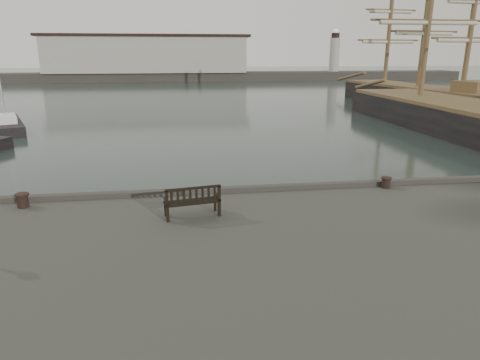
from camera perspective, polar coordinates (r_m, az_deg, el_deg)
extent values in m
plane|color=black|center=(16.18, -2.94, -6.75)|extent=(400.00, 400.00, 0.00)
cube|color=#383530|center=(106.95, -7.73, 13.51)|extent=(140.00, 8.00, 2.00)
cube|color=#A19E95|center=(107.02, -12.29, 15.98)|extent=(46.00, 9.00, 8.00)
cube|color=black|center=(107.09, -12.44, 18.27)|extent=(48.00, 9.50, 0.60)
cylinder|color=#A19E95|center=(113.81, 12.47, 15.98)|extent=(2.40, 2.40, 8.00)
sphere|color=silver|center=(113.92, 12.65, 18.69)|extent=(1.61, 1.61, 1.61)
cube|color=black|center=(13.20, -6.41, -2.89)|extent=(1.77, 0.85, 0.04)
cube|color=black|center=(12.88, -6.23, -2.18)|extent=(1.68, 0.34, 0.51)
cube|color=black|center=(13.28, -6.38, -3.84)|extent=(1.65, 0.75, 0.47)
cylinder|color=black|center=(15.64, -27.00, -2.44)|extent=(0.58, 0.58, 0.46)
cylinder|color=black|center=(16.84, 18.89, -0.33)|extent=(0.49, 0.49, 0.41)
cube|color=black|center=(42.46, -28.67, 6.00)|extent=(5.59, 9.13, 1.40)
cube|color=silver|center=(42.32, -28.85, 7.33)|extent=(2.64, 3.48, 0.60)
cube|color=black|center=(58.17, 22.42, 9.38)|extent=(8.38, 26.90, 3.78)
cube|color=brown|center=(57.99, 22.64, 11.38)|extent=(8.05, 26.35, 0.30)
cylinder|color=brown|center=(52.23, 28.67, 18.94)|extent=(0.53, 0.53, 16.06)
cylinder|color=brown|center=(58.10, 23.71, 20.51)|extent=(0.53, 0.53, 18.90)
cylinder|color=brown|center=(64.11, 19.39, 19.42)|extent=(0.53, 0.53, 16.63)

